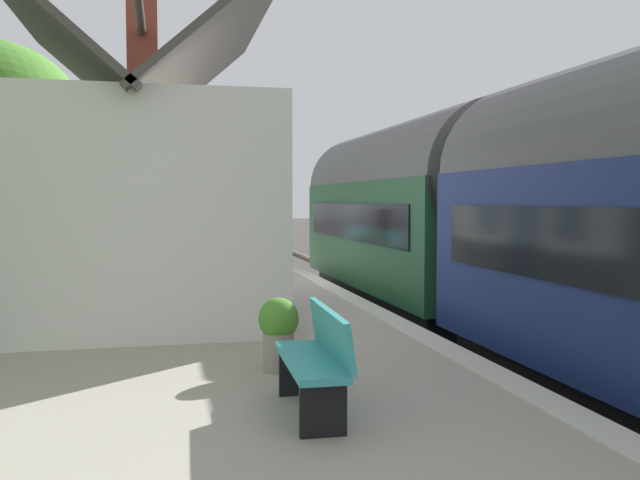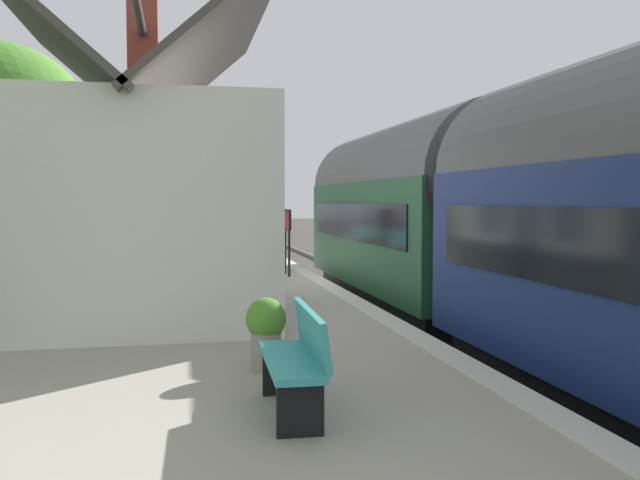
{
  "view_description": "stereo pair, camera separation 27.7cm",
  "coord_description": "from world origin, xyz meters",
  "px_view_note": "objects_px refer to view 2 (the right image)",
  "views": [
    {
      "loc": [
        -14.98,
        4.48,
        2.61
      ],
      "look_at": [
        -2.01,
        1.5,
        1.82
      ],
      "focal_mm": 38.1,
      "sensor_mm": 36.0,
      "label": 1
    },
    {
      "loc": [
        -15.03,
        4.21,
        2.61
      ],
      "look_at": [
        -2.01,
        1.5,
        1.82
      ],
      "focal_mm": 38.1,
      "sensor_mm": 36.0,
      "label": 2
    }
  ],
  "objects_px": {
    "bench_mid_platform": "(218,248)",
    "planter_bench_left": "(202,242)",
    "train": "(495,224)",
    "bench_platform_end": "(298,357)",
    "lamp_post_platform": "(256,180)",
    "bench_near_building": "(205,238)",
    "planter_under_sign": "(144,244)",
    "planter_by_door": "(266,330)",
    "station_sign_board": "(287,225)",
    "station_building": "(140,203)"
  },
  "relations": [
    {
      "from": "bench_near_building",
      "to": "planter_under_sign",
      "type": "height_order",
      "value": "bench_near_building"
    },
    {
      "from": "planter_under_sign",
      "to": "train",
      "type": "bearing_deg",
      "value": -150.61
    },
    {
      "from": "lamp_post_platform",
      "to": "station_sign_board",
      "type": "relative_size",
      "value": 2.19
    },
    {
      "from": "planter_bench_left",
      "to": "bench_near_building",
      "type": "bearing_deg",
      "value": -4.98
    },
    {
      "from": "bench_mid_platform",
      "to": "planter_bench_left",
      "type": "distance_m",
      "value": 2.95
    },
    {
      "from": "train",
      "to": "station_building",
      "type": "distance_m",
      "value": 5.86
    },
    {
      "from": "planter_by_door",
      "to": "train",
      "type": "bearing_deg",
      "value": -51.39
    },
    {
      "from": "station_sign_board",
      "to": "station_building",
      "type": "bearing_deg",
      "value": 144.18
    },
    {
      "from": "bench_near_building",
      "to": "planter_under_sign",
      "type": "bearing_deg",
      "value": 139.22
    },
    {
      "from": "planter_under_sign",
      "to": "station_sign_board",
      "type": "distance_m",
      "value": 6.55
    },
    {
      "from": "planter_by_door",
      "to": "station_sign_board",
      "type": "distance_m",
      "value": 9.05
    },
    {
      "from": "planter_by_door",
      "to": "station_building",
      "type": "bearing_deg",
      "value": 18.28
    },
    {
      "from": "planter_under_sign",
      "to": "bench_near_building",
      "type": "bearing_deg",
      "value": -40.78
    },
    {
      "from": "train",
      "to": "bench_mid_platform",
      "type": "xyz_separation_m",
      "value": [
        8.32,
        4.07,
        -0.92
      ]
    },
    {
      "from": "station_sign_board",
      "to": "planter_bench_left",
      "type": "bearing_deg",
      "value": 17.41
    },
    {
      "from": "train",
      "to": "station_sign_board",
      "type": "distance_m",
      "value": 6.08
    },
    {
      "from": "planter_bench_left",
      "to": "planter_by_door",
      "type": "bearing_deg",
      "value": -179.27
    },
    {
      "from": "bench_mid_platform",
      "to": "station_sign_board",
      "type": "bearing_deg",
      "value": -152.64
    },
    {
      "from": "train",
      "to": "lamp_post_platform",
      "type": "distance_m",
      "value": 11.28
    },
    {
      "from": "planter_under_sign",
      "to": "lamp_post_platform",
      "type": "height_order",
      "value": "lamp_post_platform"
    },
    {
      "from": "station_building",
      "to": "lamp_post_platform",
      "type": "distance_m",
      "value": 10.19
    },
    {
      "from": "train",
      "to": "planter_by_door",
      "type": "height_order",
      "value": "train"
    },
    {
      "from": "station_building",
      "to": "station_sign_board",
      "type": "bearing_deg",
      "value": -35.82
    },
    {
      "from": "planter_by_door",
      "to": "planter_bench_left",
      "type": "relative_size",
      "value": 0.82
    },
    {
      "from": "bench_mid_platform",
      "to": "station_building",
      "type": "bearing_deg",
      "value": 166.96
    },
    {
      "from": "planter_by_door",
      "to": "station_sign_board",
      "type": "bearing_deg",
      "value": -10.36
    },
    {
      "from": "station_building",
      "to": "planter_under_sign",
      "type": "xyz_separation_m",
      "value": [
        9.78,
        0.43,
        -1.29
      ]
    },
    {
      "from": "planter_bench_left",
      "to": "station_building",
      "type": "bearing_deg",
      "value": 172.58
    },
    {
      "from": "bench_mid_platform",
      "to": "bench_platform_end",
      "type": "relative_size",
      "value": 0.99
    },
    {
      "from": "planter_under_sign",
      "to": "station_sign_board",
      "type": "relative_size",
      "value": 0.55
    },
    {
      "from": "station_sign_board",
      "to": "bench_near_building",
      "type": "bearing_deg",
      "value": 12.09
    },
    {
      "from": "station_sign_board",
      "to": "train",
      "type": "bearing_deg",
      "value": -154.56
    },
    {
      "from": "bench_mid_platform",
      "to": "station_sign_board",
      "type": "distance_m",
      "value": 3.26
    },
    {
      "from": "train",
      "to": "bench_near_building",
      "type": "height_order",
      "value": "train"
    },
    {
      "from": "bench_platform_end",
      "to": "planter_by_door",
      "type": "bearing_deg",
      "value": 3.1
    },
    {
      "from": "train",
      "to": "station_sign_board",
      "type": "height_order",
      "value": "train"
    },
    {
      "from": "station_building",
      "to": "train",
      "type": "bearing_deg",
      "value": -101.48
    },
    {
      "from": "station_sign_board",
      "to": "planter_under_sign",
      "type": "bearing_deg",
      "value": 33.08
    },
    {
      "from": "station_building",
      "to": "bench_platform_end",
      "type": "relative_size",
      "value": 4.58
    },
    {
      "from": "planter_under_sign",
      "to": "planter_bench_left",
      "type": "height_order",
      "value": "planter_bench_left"
    },
    {
      "from": "bench_near_building",
      "to": "planter_by_door",
      "type": "bearing_deg",
      "value": -179.93
    },
    {
      "from": "station_building",
      "to": "planter_bench_left",
      "type": "distance_m",
      "value": 10.25
    },
    {
      "from": "station_building",
      "to": "bench_near_building",
      "type": "bearing_deg",
      "value": -7.04
    },
    {
      "from": "bench_near_building",
      "to": "bench_platform_end",
      "type": "height_order",
      "value": "same"
    },
    {
      "from": "bench_near_building",
      "to": "bench_mid_platform",
      "type": "distance_m",
      "value": 4.84
    },
    {
      "from": "bench_near_building",
      "to": "planter_bench_left",
      "type": "distance_m",
      "value": 1.91
    },
    {
      "from": "train",
      "to": "bench_platform_end",
      "type": "bearing_deg",
      "value": 139.46
    },
    {
      "from": "bench_near_building",
      "to": "planter_bench_left",
      "type": "height_order",
      "value": "planter_bench_left"
    },
    {
      "from": "planter_under_sign",
      "to": "planter_bench_left",
      "type": "relative_size",
      "value": 0.92
    },
    {
      "from": "planter_by_door",
      "to": "planter_bench_left",
      "type": "bearing_deg",
      "value": 0.73
    }
  ]
}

